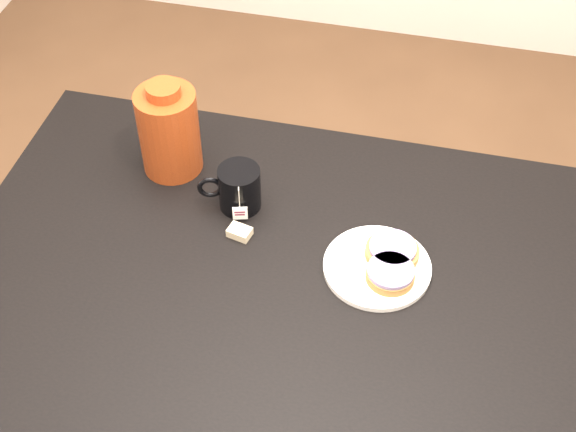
{
  "coord_description": "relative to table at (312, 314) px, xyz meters",
  "views": [
    {
      "loc": [
        0.17,
        -0.92,
        1.94
      ],
      "look_at": [
        -0.07,
        0.11,
        0.81
      ],
      "focal_mm": 50.0,
      "sensor_mm": 36.0,
      "label": 1
    }
  ],
  "objects": [
    {
      "name": "bagel_package",
      "position": [
        -0.36,
        0.26,
        0.18
      ],
      "size": [
        0.16,
        0.16,
        0.21
      ],
      "rotation": [
        0.0,
        0.0,
        0.32
      ],
      "color": "#62200C",
      "rests_on": "table"
    },
    {
      "name": "teabag_pouch",
      "position": [
        -0.17,
        0.1,
        0.09
      ],
      "size": [
        0.05,
        0.04,
        0.02
      ],
      "primitive_type": "cube",
      "rotation": [
        0.0,
        0.0,
        -0.23
      ],
      "color": "#C6B793",
      "rests_on": "table"
    },
    {
      "name": "mug",
      "position": [
        -0.19,
        0.18,
        0.13
      ],
      "size": [
        0.14,
        0.11,
        0.1
      ],
      "rotation": [
        0.0,
        0.0,
        0.28
      ],
      "color": "black",
      "rests_on": "table"
    },
    {
      "name": "table",
      "position": [
        0.0,
        0.0,
        0.0
      ],
      "size": [
        1.4,
        0.9,
        0.75
      ],
      "color": "black",
      "rests_on": "ground_plane"
    },
    {
      "name": "plate",
      "position": [
        0.11,
        0.07,
        0.09
      ],
      "size": [
        0.21,
        0.21,
        0.02
      ],
      "color": "white",
      "rests_on": "table"
    },
    {
      "name": "bagel_front",
      "position": [
        0.14,
        0.05,
        0.11
      ],
      "size": [
        0.1,
        0.1,
        0.03
      ],
      "color": "brown",
      "rests_on": "plate"
    },
    {
      "name": "bagel_back",
      "position": [
        0.13,
        0.1,
        0.11
      ],
      "size": [
        0.13,
        0.13,
        0.03
      ],
      "color": "brown",
      "rests_on": "plate"
    }
  ]
}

